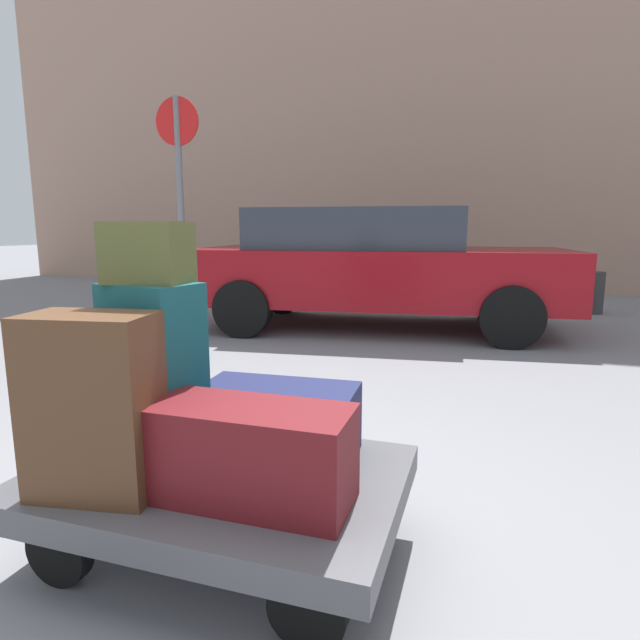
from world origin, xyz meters
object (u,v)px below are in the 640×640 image
Objects in this scene: no_parking_sign at (180,193)px; suitcase_navy_front_left at (275,424)px; duffel_bag_maroon_front_right at (250,454)px; bollard_kerb_near at (594,293)px; suitcase_teal_stacked_top at (155,373)px; suitcase_brown_rear_right at (94,405)px; luggage_cart at (219,488)px; parked_car at (373,265)px; duffel_bag_olive_topmost_pile at (148,253)px.

suitcase_navy_front_left is at bearing -53.30° from no_parking_sign.
bollard_kerb_near is at bearing 72.12° from duffel_bag_maroon_front_right.
suitcase_teal_stacked_top is 0.26× the size of no_parking_sign.
suitcase_teal_stacked_top reaches higher than duffel_bag_maroon_front_right.
suitcase_navy_front_left is 0.99× the size of suitcase_brown_rear_right.
suitcase_brown_rear_right is 0.92× the size of duffel_bag_maroon_front_right.
luggage_cart is 0.29× the size of parked_car.
bollard_kerb_near is at bearing 70.66° from luggage_cart.
bollard_kerb_near is 0.23× the size of no_parking_sign.
suitcase_brown_rear_right reaches higher than suitcase_navy_front_left.
duffel_bag_maroon_front_right is at bearing -9.62° from suitcase_teal_stacked_top.
luggage_cart is 0.89m from duffel_bag_olive_topmost_pile.
parked_car is 2.35m from no_parking_sign.
duffel_bag_olive_topmost_pile is at bearing -87.92° from parked_car.
duffel_bag_maroon_front_right is at bearing 2.79° from suitcase_brown_rear_right.
suitcase_brown_rear_right is at bearing -139.78° from luggage_cart.
suitcase_navy_front_left is 0.23× the size of no_parking_sign.
parked_car is 1.75× the size of no_parking_sign.
suitcase_teal_stacked_top is 7.10m from bollard_kerb_near.
duffel_bag_olive_topmost_pile is at bearing -59.30° from no_parking_sign.
suitcase_brown_rear_right is 0.56m from duffel_bag_olive_topmost_pile.
no_parking_sign reaches higher than suitcase_navy_front_left.
no_parking_sign is at bearing 124.30° from duffel_bag_maroon_front_right.
luggage_cart is at bearing 30.94° from suitcase_brown_rear_right.
luggage_cart is 4.68m from parked_car.
bollard_kerb_near reaches higher than luggage_cart.
suitcase_teal_stacked_top reaches higher than luggage_cart.
duffel_bag_olive_topmost_pile is 4.03m from no_parking_sign.
duffel_bag_maroon_front_right reaches higher than luggage_cart.
duffel_bag_maroon_front_right is at bearing -25.82° from duffel_bag_olive_topmost_pile.
suitcase_navy_front_left is (0.16, 0.16, 0.20)m from luggage_cart.
no_parking_sign reaches higher than bollard_kerb_near.
suitcase_brown_rear_right is at bearing -88.41° from parked_car.
suitcase_navy_front_left is at bearing 46.30° from luggage_cart.
suitcase_teal_stacked_top is 0.49m from suitcase_navy_front_left.
parked_car is at bearing 103.41° from suitcase_teal_stacked_top.
parked_car is (-0.59, 4.47, 0.29)m from suitcase_navy_front_left.
suitcase_navy_front_left is at bearing 12.23° from duffel_bag_olive_topmost_pile.
parked_car reaches higher than suitcase_teal_stacked_top.
duffel_bag_maroon_front_right is 0.80m from duffel_bag_olive_topmost_pile.
no_parking_sign is at bearing 123.57° from suitcase_navy_front_left.
duffel_bag_maroon_front_right is at bearing -107.43° from bollard_kerb_near.
bollard_kerb_near is 5.75m from no_parking_sign.
suitcase_brown_rear_right is at bearing -168.38° from duffel_bag_maroon_front_right.
suitcase_navy_front_left is 0.64m from suitcase_brown_rear_right.
suitcase_navy_front_left is at bearing 28.43° from suitcase_teal_stacked_top.
suitcase_navy_front_left reaches higher than bollard_kerb_near.
duffel_bag_olive_topmost_pile reaches higher than suitcase_brown_rear_right.
no_parking_sign is at bearing 109.07° from suitcase_brown_rear_right.
parked_car is at bearing 95.37° from luggage_cart.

